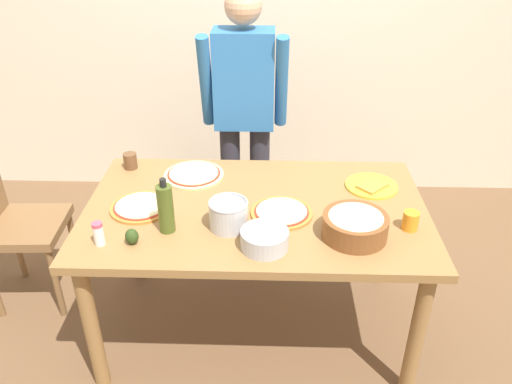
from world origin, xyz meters
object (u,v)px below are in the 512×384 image
popcorn_bowl (355,224)px  cup_orange (410,221)px  plate_with_slice (371,186)px  mixing_bowl_steel (265,239)px  avocado (132,236)px  steel_pot (228,214)px  chair_wooden_left (9,217)px  pizza_raw_on_board (194,174)px  salt_shaker (99,234)px  dining_table (256,223)px  pizza_cooked_on_tray (282,212)px  pizza_second_cooked (141,207)px  cup_small_brown (130,161)px  person_cook (244,111)px  olive_oil_bottle (166,208)px

popcorn_bowl → cup_orange: popcorn_bowl is taller
plate_with_slice → mixing_bowl_steel: size_ratio=1.30×
popcorn_bowl → avocado: bearing=-175.0°
steel_pot → chair_wooden_left: bearing=162.6°
pizza_raw_on_board → avocado: (-0.18, -0.60, 0.03)m
mixing_bowl_steel → avocado: 0.56m
salt_shaker → chair_wooden_left: bearing=142.4°
dining_table → plate_with_slice: 0.62m
mixing_bowl_steel → salt_shaker: salt_shaker is taller
chair_wooden_left → pizza_cooked_on_tray: size_ratio=3.34×
chair_wooden_left → salt_shaker: 0.90m
pizza_raw_on_board → pizza_second_cooked: 0.38m
pizza_cooked_on_tray → plate_with_slice: plate_with_slice is taller
cup_orange → salt_shaker: salt_shaker is taller
cup_small_brown → avocado: (0.17, -0.67, -0.01)m
pizza_second_cooked → cup_orange: (1.21, -0.13, 0.03)m
person_cook → mixing_bowl_steel: 1.09m
plate_with_slice → steel_pot: size_ratio=1.50×
pizza_raw_on_board → olive_oil_bottle: bearing=-95.4°
dining_table → popcorn_bowl: (0.43, -0.22, 0.15)m
steel_pot → cup_orange: (0.79, 0.01, -0.02)m
cup_orange → avocado: (-1.19, -0.14, -0.01)m
olive_oil_bottle → cup_orange: olive_oil_bottle is taller
dining_table → olive_oil_bottle: size_ratio=6.25×
person_cook → cup_small_brown: bearing=-146.5°
pizza_cooked_on_tray → olive_oil_bottle: bearing=-163.8°
pizza_raw_on_board → cup_small_brown: cup_small_brown is taller
pizza_raw_on_board → mixing_bowl_steel: size_ratio=1.55×
popcorn_bowl → dining_table: bearing=152.4°
chair_wooden_left → olive_oil_bottle: 1.08m
mixing_bowl_steel → olive_oil_bottle: size_ratio=0.78×
popcorn_bowl → cup_orange: size_ratio=3.29×
person_cook → pizza_cooked_on_tray: bearing=-75.6°
dining_table → pizza_cooked_on_tray: 0.17m
cup_small_brown → pizza_cooked_on_tray: bearing=-28.2°
salt_shaker → pizza_raw_on_board: bearing=62.8°
chair_wooden_left → dining_table: bearing=-8.9°
pizza_cooked_on_tray → steel_pot: 0.26m
chair_wooden_left → olive_oil_bottle: (0.94, -0.41, 0.33)m
person_cook → mixing_bowl_steel: (0.14, -1.07, -0.14)m
chair_wooden_left → steel_pot: 1.30m
plate_with_slice → olive_oil_bottle: size_ratio=1.02×
dining_table → popcorn_bowl: popcorn_bowl is taller
chair_wooden_left → steel_pot: size_ratio=5.48×
mixing_bowl_steel → person_cook: bearing=97.3°
avocado → chair_wooden_left: bearing=147.7°
person_cook → avocado: person_cook is taller
dining_table → cup_small_brown: size_ratio=18.82×
plate_with_slice → pizza_raw_on_board: bearing=174.4°
dining_table → pizza_cooked_on_tray: pizza_cooked_on_tray is taller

